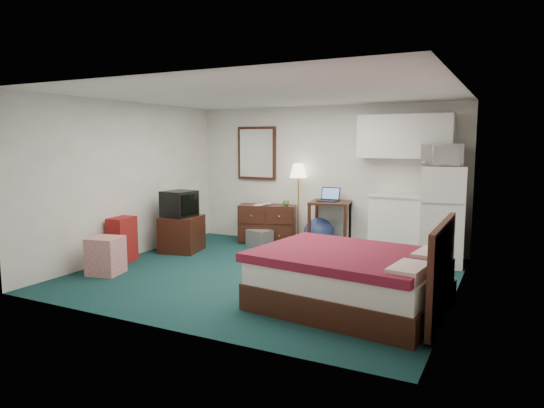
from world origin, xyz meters
The scene contains 25 objects.
floor centered at (0.00, 0.00, 0.00)m, with size 5.00×4.50×0.01m, color black.
ceiling centered at (0.00, 0.00, 2.50)m, with size 5.00×4.50×0.01m, color white.
walls centered at (0.00, 0.00, 1.25)m, with size 5.01×4.51×2.50m.
mirror centered at (-1.35, 2.22, 1.65)m, with size 0.80×0.06×1.00m, color white, non-canonical shape.
upper_cabinets centered at (1.45, 2.08, 1.95)m, with size 1.50×0.35×0.70m, color white, non-canonical shape.
headboard centered at (2.46, -0.79, 0.55)m, with size 0.06×1.56×1.00m, color black, non-canonical shape.
dresser centered at (-1.00, 1.98, 0.35)m, with size 1.04×0.47×0.71m, color black, non-canonical shape.
floor_lamp centered at (-0.41, 2.05, 0.74)m, with size 0.32×0.32×1.48m, color #D9A351, non-canonical shape.
desk centered at (0.26, 1.92, 0.42)m, with size 0.67×0.67×0.85m, color black, non-canonical shape.
exercise_ball centered at (0.04, 1.95, 0.27)m, with size 0.54×0.54×0.54m, color navy.
kitchen_counter centered at (1.49, 1.91, 0.50)m, with size 0.91×0.69×1.00m, color white, non-canonical shape.
fridge centered at (2.13, 1.71, 0.75)m, with size 0.62×0.62×1.50m, color white, non-canonical shape.
bed centered at (1.48, -0.79, 0.32)m, with size 1.97×1.54×0.63m, color maroon, non-canonical shape.
tv_stand centered at (-1.97, 0.66, 0.30)m, with size 0.60×0.66×0.60m, color black, non-canonical shape.
suitcase centered at (-2.33, -0.37, 0.35)m, with size 0.27×0.43×0.70m, color maroon, non-canonical shape.
retail_box centered at (-2.03, -1.00, 0.26)m, with size 0.42×0.42×0.53m, color silver, non-canonical shape.
file_bin centered at (-0.98, 1.64, 0.14)m, with size 0.41×0.31×0.29m, color slate, non-canonical shape.
cardboard_box_a centered at (-0.05, 1.33, 0.10)m, with size 0.23×0.20×0.20m, color #9B7A4C, non-canonical shape.
cardboard_box_b centered at (0.27, 1.32, 0.12)m, with size 0.21×0.25×0.25m, color #9B7A4C, non-canonical shape.
laptop centered at (0.23, 1.87, 0.96)m, with size 0.34×0.27×0.23m, color black, non-canonical shape.
crt_tv centered at (-1.98, 0.63, 0.82)m, with size 0.47×0.51×0.44m, color black, non-canonical shape.
microwave centered at (2.07, 1.73, 1.71)m, with size 0.60×0.33×0.41m, color white.
book_a centered at (-1.17, 1.83, 0.83)m, with size 0.18×0.02×0.24m, color #9B7A4C.
book_b centered at (-1.11, 2.01, 0.82)m, with size 0.16×0.02×0.22m, color #9B7A4C.
mug centered at (-0.64, 2.01, 0.77)m, with size 0.12×0.10×0.12m, color #528444.
Camera 1 is at (3.09, -5.91, 1.86)m, focal length 32.00 mm.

